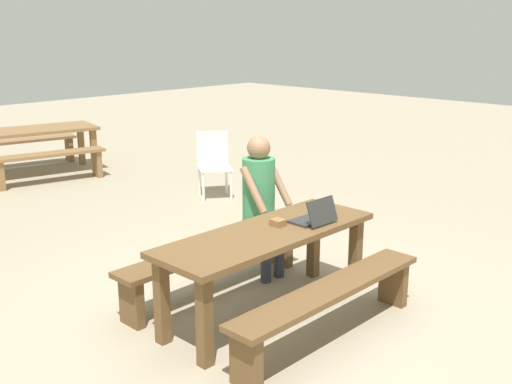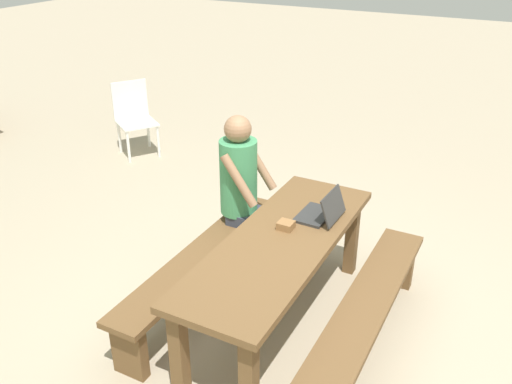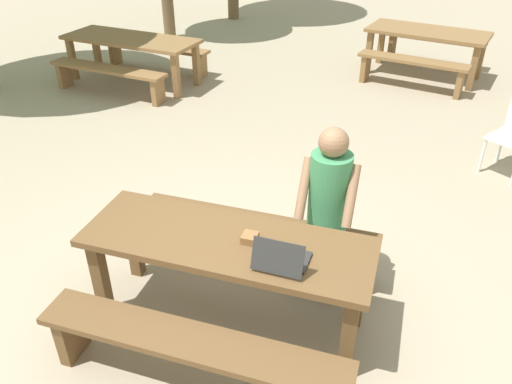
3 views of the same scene
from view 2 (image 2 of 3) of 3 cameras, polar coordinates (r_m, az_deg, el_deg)
name	(u,v)px [view 2 (image 2 of 3)]	position (r m, az deg, el deg)	size (l,w,h in m)	color
ground_plane	(278,323)	(4.18, 2.30, -13.46)	(30.00, 30.00, 0.00)	tan
picnic_table_front	(280,254)	(3.82, 2.47, -6.42)	(1.99, 0.68, 0.72)	brown
bench_near	(366,313)	(3.81, 11.30, -12.22)	(1.98, 0.30, 0.44)	brown
bench_far	(203,263)	(4.23, -5.50, -7.34)	(1.98, 0.30, 0.44)	brown
laptop	(322,211)	(4.02, 6.85, -2.00)	(0.33, 0.30, 0.22)	#2D2D2D
small_pouch	(286,225)	(3.87, 3.11, -3.46)	(0.10, 0.11, 0.05)	olive
person_seated	(242,183)	(4.42, -1.45, 0.93)	(0.41, 0.41, 1.34)	#333847
plastic_chair	(135,117)	(7.06, -12.48, 7.63)	(0.61, 0.61, 0.90)	white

